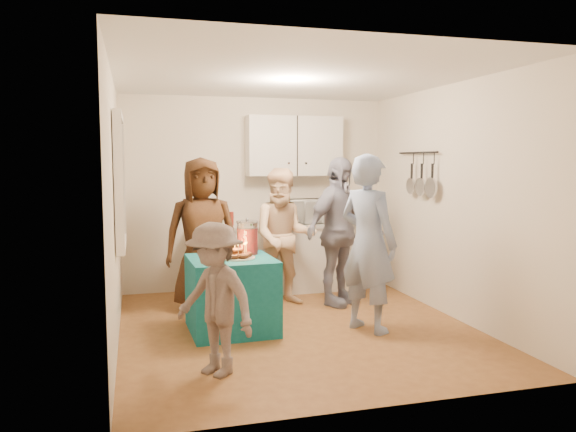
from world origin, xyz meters
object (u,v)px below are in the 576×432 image
object	(u,v)px
punch_jar	(247,239)
woman_back_left	(202,234)
party_table	(232,294)
woman_back_right	(338,231)
child_near_left	(215,299)
man_birthday	(368,243)
woman_back_center	(284,237)
microwave	(307,211)
counter	(276,259)

from	to	relation	value
punch_jar	woman_back_left	size ratio (longest dim) A/B	0.19
party_table	woman_back_right	xyz separation A→B (m)	(1.43, 0.72, 0.52)
punch_jar	child_near_left	xyz separation A→B (m)	(-0.54, -1.33, -0.30)
woman_back_right	child_near_left	world-z (taller)	woman_back_right
punch_jar	man_birthday	size ratio (longest dim) A/B	0.19
party_table	woman_back_center	xyz separation A→B (m)	(0.81, 0.91, 0.45)
party_table	woman_back_left	size ratio (longest dim) A/B	0.47
woman_back_center	microwave	bearing A→B (deg)	64.48
punch_jar	child_near_left	distance (m)	1.47
woman_back_right	woman_back_center	bearing A→B (deg)	131.08
man_birthday	woman_back_left	bearing A→B (deg)	20.97
party_table	woman_back_left	world-z (taller)	woman_back_left
child_near_left	punch_jar	bearing A→B (deg)	121.34
party_table	woman_back_right	distance (m)	1.68
child_near_left	woman_back_right	bearing A→B (deg)	100.06
microwave	child_near_left	world-z (taller)	child_near_left
counter	child_near_left	world-z (taller)	child_near_left
punch_jar	man_birthday	distance (m)	1.27
punch_jar	counter	bearing A→B (deg)	64.95
woman_back_right	man_birthday	bearing A→B (deg)	-125.43
man_birthday	party_table	bearing A→B (deg)	45.34
party_table	woman_back_center	world-z (taller)	woman_back_center
party_table	child_near_left	distance (m)	1.22
counter	man_birthday	bearing A→B (deg)	-76.30
party_table	woman_back_right	world-z (taller)	woman_back_right
child_near_left	woman_back_left	bearing A→B (deg)	139.35
microwave	child_near_left	xyz separation A→B (m)	(-1.65, -2.76, -0.44)
counter	child_near_left	bearing A→B (deg)	-113.55
counter	party_table	distance (m)	1.83
punch_jar	woman_back_left	world-z (taller)	woman_back_left
man_birthday	woman_back_left	world-z (taller)	man_birthday
woman_back_left	woman_back_center	size ratio (longest dim) A/B	1.08
woman_back_right	child_near_left	bearing A→B (deg)	-164.84
woman_back_right	party_table	bearing A→B (deg)	175.09
woman_back_left	child_near_left	xyz separation A→B (m)	(-0.14, -2.05, -0.27)
man_birthday	woman_back_center	world-z (taller)	man_birthday
punch_jar	child_near_left	size ratio (longest dim) A/B	0.27
woman_back_center	woman_back_right	world-z (taller)	woman_back_right
counter	woman_back_left	distance (m)	1.36
woman_back_left	woman_back_right	size ratio (longest dim) A/B	1.00
counter	woman_back_right	xyz separation A→B (m)	(0.55, -0.89, 0.47)
woman_back_left	child_near_left	size ratio (longest dim) A/B	1.43
microwave	woman_back_right	distance (m)	0.92
party_table	punch_jar	xyz separation A→B (m)	(0.21, 0.18, 0.55)
woman_back_center	child_near_left	xyz separation A→B (m)	(-1.13, -2.06, -0.20)
microwave	party_table	xyz separation A→B (m)	(-1.32, -1.61, -0.69)
microwave	woman_back_center	xyz separation A→B (m)	(-0.51, -0.70, -0.24)
woman_back_left	woman_back_right	world-z (taller)	woman_back_right
woman_back_right	microwave	bearing A→B (deg)	65.08
punch_jar	party_table	bearing A→B (deg)	-138.94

